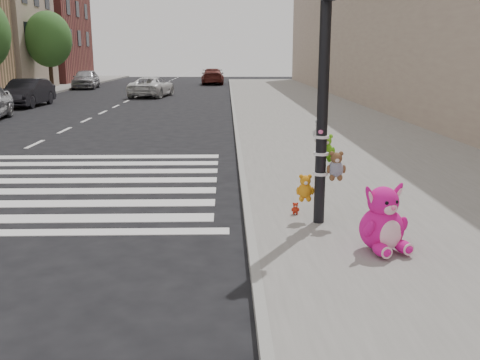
{
  "coord_description": "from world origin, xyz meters",
  "views": [
    {
      "loc": [
        1.22,
        -5.88,
        2.6
      ],
      "look_at": [
        1.42,
        2.01,
        0.75
      ],
      "focal_mm": 40.0,
      "sensor_mm": 36.0,
      "label": 1
    }
  ],
  "objects_px": {
    "signal_pole": "(323,117)",
    "red_teddy": "(295,208)",
    "car_white_near": "(152,87)",
    "car_dark_far": "(27,93)",
    "pink_bunny": "(383,223)"
  },
  "relations": [
    {
      "from": "signal_pole",
      "to": "car_white_near",
      "type": "relative_size",
      "value": 0.89
    },
    {
      "from": "pink_bunny",
      "to": "car_dark_far",
      "type": "relative_size",
      "value": 0.21
    },
    {
      "from": "red_teddy",
      "to": "car_dark_far",
      "type": "height_order",
      "value": "car_dark_far"
    },
    {
      "from": "signal_pole",
      "to": "car_white_near",
      "type": "distance_m",
      "value": 27.33
    },
    {
      "from": "red_teddy",
      "to": "car_white_near",
      "type": "height_order",
      "value": "car_white_near"
    },
    {
      "from": "signal_pole",
      "to": "car_white_near",
      "type": "bearing_deg",
      "value": 102.94
    },
    {
      "from": "signal_pole",
      "to": "pink_bunny",
      "type": "bearing_deg",
      "value": -64.54
    },
    {
      "from": "signal_pole",
      "to": "car_dark_far",
      "type": "xyz_separation_m",
      "value": [
        -11.63,
        20.27,
        -1.02
      ]
    },
    {
      "from": "pink_bunny",
      "to": "car_dark_far",
      "type": "distance_m",
      "value": 24.74
    },
    {
      "from": "pink_bunny",
      "to": "car_dark_far",
      "type": "xyz_separation_m",
      "value": [
        -12.22,
        21.51,
        0.2
      ]
    },
    {
      "from": "signal_pole",
      "to": "red_teddy",
      "type": "bearing_deg",
      "value": 129.38
    },
    {
      "from": "pink_bunny",
      "to": "car_dark_far",
      "type": "bearing_deg",
      "value": 100.37
    },
    {
      "from": "car_white_near",
      "to": "red_teddy",
      "type": "bearing_deg",
      "value": 110.63
    },
    {
      "from": "pink_bunny",
      "to": "red_teddy",
      "type": "bearing_deg",
      "value": 99.94
    },
    {
      "from": "signal_pole",
      "to": "car_dark_far",
      "type": "relative_size",
      "value": 0.94
    }
  ]
}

